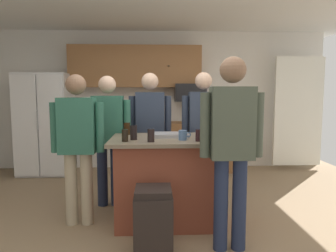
{
  "coord_description": "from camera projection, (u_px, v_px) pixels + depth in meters",
  "views": [
    {
      "loc": [
        -0.06,
        -3.2,
        1.45
      ],
      "look_at": [
        0.11,
        0.48,
        1.05
      ],
      "focal_mm": 33.08,
      "sensor_mm": 36.0,
      "label": 1
    }
  ],
  "objects": [
    {
      "name": "kitchen_island",
      "position": [
        169.0,
        179.0,
        3.47
      ],
      "size": [
        1.29,
        0.88,
        0.95
      ],
      "color": "brown",
      "rests_on": "ground"
    },
    {
      "name": "person_guest_right",
      "position": [
        203.0,
        127.0,
        4.12
      ],
      "size": [
        0.57,
        0.23,
        1.71
      ],
      "rotation": [
        0.0,
        0.0,
        -2.18
      ],
      "color": "#232D4C",
      "rests_on": "ground"
    },
    {
      "name": "person_guest_left",
      "position": [
        231.0,
        140.0,
        2.77
      ],
      "size": [
        0.57,
        0.23,
        1.76
      ],
      "rotation": [
        0.0,
        0.0,
        2.24
      ],
      "color": "#232D4C",
      "rests_on": "ground"
    },
    {
      "name": "serving_tray",
      "position": [
        169.0,
        135.0,
        3.5
      ],
      "size": [
        0.44,
        0.3,
        0.04
      ],
      "color": "#B7B7BC",
      "rests_on": "kitchen_island"
    },
    {
      "name": "cabinet_run_upper",
      "position": [
        136.0,
        67.0,
        5.69
      ],
      "size": [
        2.4,
        0.38,
        0.75
      ],
      "color": "#936038"
    },
    {
      "name": "person_guest_by_door",
      "position": [
        108.0,
        132.0,
        3.9
      ],
      "size": [
        0.57,
        0.22,
        1.66
      ],
      "rotation": [
        0.0,
        0.0,
        -0.61
      ],
      "color": "#232D4C",
      "rests_on": "ground"
    },
    {
      "name": "refrigerator",
      "position": [
        46.0,
        124.0,
        5.52
      ],
      "size": [
        0.88,
        0.76,
        1.78
      ],
      "color": "white",
      "rests_on": "ground"
    },
    {
      "name": "person_elder_center",
      "position": [
        78.0,
        140.0,
        3.33
      ],
      "size": [
        0.57,
        0.22,
        1.64
      ],
      "rotation": [
        0.0,
        0.0,
        0.04
      ],
      "color": "tan",
      "rests_on": "ground"
    },
    {
      "name": "floor",
      "position": [
        160.0,
        228.0,
        3.33
      ],
      "size": [
        7.04,
        7.04,
        0.0
      ],
      "primitive_type": "plane",
      "color": "#937A5B",
      "rests_on": "ground"
    },
    {
      "name": "trash_bin",
      "position": [
        153.0,
        221.0,
        2.77
      ],
      "size": [
        0.34,
        0.34,
        0.61
      ],
      "color": "black",
      "rests_on": "ground"
    },
    {
      "name": "mug_blue_stoneware",
      "position": [
        211.0,
        135.0,
        3.28
      ],
      "size": [
        0.13,
        0.08,
        0.1
      ],
      "color": "white",
      "rests_on": "kitchen_island"
    },
    {
      "name": "person_host_foreground",
      "position": [
        150.0,
        127.0,
        4.17
      ],
      "size": [
        0.57,
        0.23,
        1.71
      ],
      "rotation": [
        0.0,
        0.0,
        -1.29
      ],
      "color": "#4C5166",
      "rests_on": "ground"
    },
    {
      "name": "cabinet_run_lower",
      "position": [
        190.0,
        146.0,
        5.77
      ],
      "size": [
        1.8,
        0.63,
        0.9
      ],
      "color": "#936038",
      "rests_on": "ground"
    },
    {
      "name": "tumbler_amber",
      "position": [
        125.0,
        136.0,
        3.14
      ],
      "size": [
        0.07,
        0.07,
        0.13
      ],
      "color": "black",
      "rests_on": "kitchen_island"
    },
    {
      "name": "glass_stout_tall",
      "position": [
        134.0,
        133.0,
        3.27
      ],
      "size": [
        0.07,
        0.07,
        0.15
      ],
      "color": "black",
      "rests_on": "kitchen_island"
    },
    {
      "name": "glass_pilsner",
      "position": [
        127.0,
        129.0,
        3.67
      ],
      "size": [
        0.08,
        0.08,
        0.14
      ],
      "color": "black",
      "rests_on": "kitchen_island"
    },
    {
      "name": "back_wall",
      "position": [
        157.0,
        100.0,
        5.98
      ],
      "size": [
        6.4,
        0.1,
        2.6
      ],
      "primitive_type": "cube",
      "color": "white",
      "rests_on": "ground"
    },
    {
      "name": "french_door_window_panel",
      "position": [
        298.0,
        112.0,
        5.71
      ],
      "size": [
        0.9,
        0.06,
        2.0
      ],
      "primitive_type": "cube",
      "color": "white",
      "rests_on": "ground"
    },
    {
      "name": "mug_ceramic_white",
      "position": [
        183.0,
        135.0,
        3.24
      ],
      "size": [
        0.13,
        0.09,
        0.1
      ],
      "color": "#4C6B99",
      "rests_on": "kitchen_island"
    },
    {
      "name": "microwave_over_range",
      "position": [
        190.0,
        93.0,
        5.69
      ],
      "size": [
        0.56,
        0.4,
        0.32
      ],
      "primitive_type": "cube",
      "color": "black"
    },
    {
      "name": "glass_dark_ale",
      "position": [
        199.0,
        135.0,
        3.17
      ],
      "size": [
        0.07,
        0.07,
        0.12
      ],
      "color": "black",
      "rests_on": "kitchen_island"
    },
    {
      "name": "glass_short_whisky",
      "position": [
        151.0,
        135.0,
        3.13
      ],
      "size": [
        0.07,
        0.07,
        0.13
      ],
      "color": "black",
      "rests_on": "kitchen_island"
    }
  ]
}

